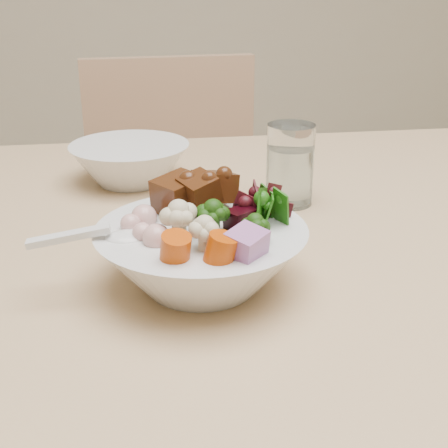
# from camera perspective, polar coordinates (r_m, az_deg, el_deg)

# --- Properties ---
(dining_table) EXTENTS (1.75, 1.05, 0.80)m
(dining_table) POSITION_cam_1_polar(r_m,az_deg,el_deg) (0.76, 14.78, -7.10)
(dining_table) COLOR tan
(dining_table) RESTS_ON ground
(chair_far) EXTENTS (0.41, 0.41, 0.89)m
(chair_far) POSITION_cam_1_polar(r_m,az_deg,el_deg) (1.49, -4.13, -0.53)
(chair_far) COLOR tan
(chair_far) RESTS_ON ground
(food_bowl) EXTENTS (0.20, 0.20, 0.11)m
(food_bowl) POSITION_cam_1_polar(r_m,az_deg,el_deg) (0.60, -1.96, -2.57)
(food_bowl) COLOR silver
(food_bowl) RESTS_ON dining_table
(soup_spoon) EXTENTS (0.11, 0.03, 0.02)m
(soup_spoon) POSITION_cam_1_polar(r_m,az_deg,el_deg) (0.57, -10.26, -1.27)
(soup_spoon) COLOR silver
(soup_spoon) RESTS_ON food_bowl
(water_glass) EXTENTS (0.06, 0.06, 0.10)m
(water_glass) POSITION_cam_1_polar(r_m,az_deg,el_deg) (0.80, 6.04, 5.12)
(water_glass) COLOR white
(water_glass) RESTS_ON dining_table
(side_bowl) EXTENTS (0.17, 0.17, 0.06)m
(side_bowl) POSITION_cam_1_polar(r_m,az_deg,el_deg) (0.89, -8.57, 5.49)
(side_bowl) COLOR silver
(side_bowl) RESTS_ON dining_table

